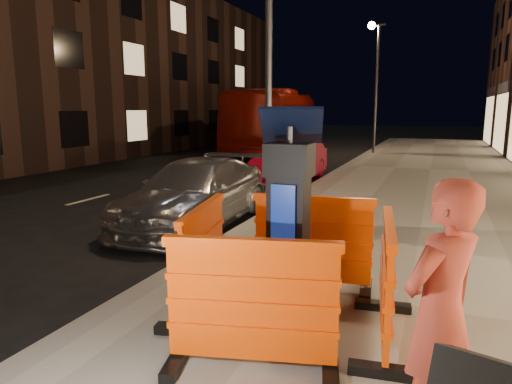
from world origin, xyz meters
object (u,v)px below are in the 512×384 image
at_px(barrier_back, 312,243).
at_px(barrier_front, 252,306).
at_px(parking_kiosk, 289,225).
at_px(barrier_bldgside, 386,282).
at_px(car_silver, 196,224).
at_px(man, 440,314).
at_px(barrier_kerbside, 204,257).
at_px(bus_doubledecker, 275,151).
at_px(car_red, 290,183).

bearing_deg(barrier_back, barrier_front, -96.18).
xyz_separation_m(parking_kiosk, barrier_back, (0.00, 0.95, -0.45)).
distance_m(barrier_back, barrier_bldgside, 1.34).
xyz_separation_m(parking_kiosk, car_silver, (-3.09, 3.64, -1.16)).
bearing_deg(man, barrier_kerbside, -82.42).
relative_size(parking_kiosk, barrier_kerbside, 1.40).
bearing_deg(parking_kiosk, barrier_kerbside, 170.82).
distance_m(barrier_back, barrier_kerbside, 1.34).
height_order(car_silver, bus_doubledecker, bus_doubledecker).
bearing_deg(barrier_bldgside, barrier_back, 37.82).
bearing_deg(barrier_kerbside, parking_kiosk, -101.18).
relative_size(car_red, man, 2.36).
relative_size(parking_kiosk, barrier_bldgside, 1.40).
distance_m(barrier_back, man, 2.61).
xyz_separation_m(barrier_front, barrier_kerbside, (-0.95, 0.95, 0.00)).
bearing_deg(car_red, car_silver, -92.90).
bearing_deg(barrier_back, car_silver, 132.78).
bearing_deg(parking_kiosk, car_red, 98.15).
xyz_separation_m(car_silver, bus_doubledecker, (-3.91, 15.89, 0.00)).
bearing_deg(man, barrier_front, -66.24).
bearing_deg(barrier_bldgside, man, -167.56).
bearing_deg(car_silver, bus_doubledecker, 102.36).
xyz_separation_m(car_silver, man, (4.48, -4.87, 1.02)).
distance_m(barrier_front, bus_doubledecker, 21.65).
xyz_separation_m(barrier_bldgside, man, (0.44, -1.24, 0.30)).
relative_size(bus_doubledecker, man, 6.74).
distance_m(barrier_kerbside, man, 2.66).
xyz_separation_m(barrier_kerbside, man, (2.34, -1.24, 0.30)).
bearing_deg(barrier_front, car_silver, 109.76).
bearing_deg(car_silver, man, -48.88).
xyz_separation_m(barrier_front, car_red, (-2.90, 10.23, -0.71)).
bearing_deg(parking_kiosk, bus_doubledecker, 100.53).
bearing_deg(parking_kiosk, barrier_back, 80.82).
xyz_separation_m(barrier_back, car_red, (-2.90, 8.33, -0.71)).
height_order(barrier_back, barrier_kerbside, same).
distance_m(parking_kiosk, barrier_bldgside, 1.05).
distance_m(barrier_bldgside, car_silver, 5.48).
xyz_separation_m(barrier_back, barrier_kerbside, (-0.95, -0.95, 0.00)).
relative_size(barrier_kerbside, man, 0.84).
bearing_deg(barrier_front, barrier_kerbside, 120.82).
distance_m(barrier_front, barrier_bldgside, 1.34).
height_order(barrier_bldgside, car_silver, barrier_bldgside).
bearing_deg(car_silver, barrier_bldgside, -43.47).
relative_size(barrier_front, car_silver, 0.33).
bearing_deg(barrier_back, parking_kiosk, -96.18).
distance_m(barrier_back, car_silver, 4.16).
xyz_separation_m(barrier_kerbside, barrier_bldgside, (1.90, 0.00, 0.00)).
relative_size(barrier_front, barrier_back, 1.00).
distance_m(car_red, man, 11.40).
bearing_deg(bus_doubledecker, barrier_back, -76.81).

